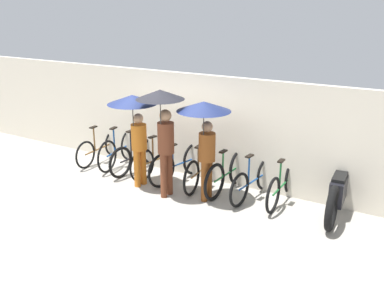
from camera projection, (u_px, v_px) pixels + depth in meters
name	position (u px, v px, depth m)	size (l,w,h in m)	color
ground_plane	(138.00, 206.00, 8.10)	(30.00, 30.00, 0.00)	#9E998E
back_wall	(189.00, 125.00, 9.32)	(13.59, 0.12, 2.27)	beige
parked_bicycle_0	(100.00, 147.00, 10.34)	(0.44, 1.71, 0.97)	black
parked_bicycle_1	(119.00, 149.00, 10.06)	(0.44, 1.70, 1.03)	black
parked_bicycle_2	(137.00, 155.00, 9.76)	(0.44, 1.80, 1.11)	black
parked_bicycle_3	(159.00, 158.00, 9.52)	(0.44, 1.77, 1.10)	black
parked_bicycle_4	(179.00, 163.00, 9.19)	(0.55, 1.73, 1.10)	black
parked_bicycle_5	(202.00, 169.00, 8.91)	(0.44, 1.71, 1.05)	black
parked_bicycle_6	(227.00, 173.00, 8.65)	(0.44, 1.72, 0.99)	black
parked_bicycle_7	(253.00, 180.00, 8.38)	(0.44, 1.70, 0.98)	black
parked_bicycle_8	(283.00, 184.00, 8.18)	(0.44, 1.72, 1.03)	black
pedestrian_leading	(135.00, 115.00, 8.51)	(0.99, 0.99, 1.96)	#C66B1E
pedestrian_center	(163.00, 117.00, 7.99)	(0.91, 0.91, 2.16)	brown
pedestrian_trailing	(205.00, 123.00, 7.84)	(1.00, 1.00, 1.98)	brown
motorcycle	(338.00, 192.00, 7.68)	(0.58, 2.09, 0.96)	black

